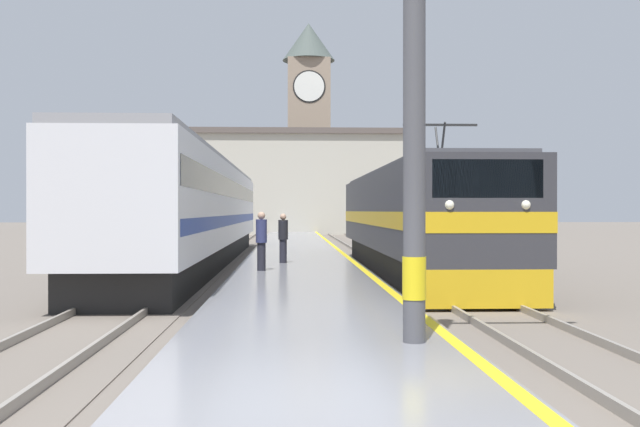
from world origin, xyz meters
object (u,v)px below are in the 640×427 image
object	(u,v)px
passenger_train	(198,210)
clock_tower	(309,119)
locomotive_train	(411,220)
second_waiting_passenger	(261,239)
person_on_platform	(283,237)
catenary_mast	(419,72)

from	to	relation	value
passenger_train	clock_tower	xyz separation A→B (m)	(5.73, 51.92, 10.02)
locomotive_train	second_waiting_passenger	bearing A→B (deg)	-158.00
locomotive_train	person_on_platform	xyz separation A→B (m)	(-4.32, 1.38, -0.61)
person_on_platform	locomotive_train	bearing A→B (deg)	-17.69
locomotive_train	passenger_train	bearing A→B (deg)	148.46
catenary_mast	person_on_platform	bearing A→B (deg)	97.22
clock_tower	person_on_platform	bearing A→B (deg)	-92.42
locomotive_train	second_waiting_passenger	world-z (taller)	locomotive_train
passenger_train	person_on_platform	size ratio (longest dim) A/B	17.42
locomotive_train	person_on_platform	bearing A→B (deg)	162.31
clock_tower	passenger_train	bearing A→B (deg)	-96.30
passenger_train	person_on_platform	world-z (taller)	passenger_train
locomotive_train	person_on_platform	distance (m)	4.57
person_on_platform	passenger_train	bearing A→B (deg)	135.32
person_on_platform	clock_tower	world-z (taller)	clock_tower
second_waiting_passenger	person_on_platform	bearing A→B (deg)	79.26
second_waiting_passenger	clock_tower	world-z (taller)	clock_tower
second_waiting_passenger	passenger_train	bearing A→B (deg)	112.22
person_on_platform	second_waiting_passenger	xyz separation A→B (m)	(-0.64, -3.38, 0.04)
locomotive_train	catenary_mast	xyz separation A→B (m)	(-2.29, -14.63, 2.26)
locomotive_train	catenary_mast	world-z (taller)	catenary_mast
passenger_train	clock_tower	bearing A→B (deg)	83.70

